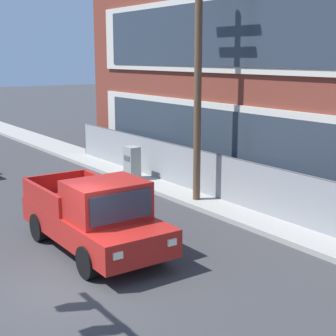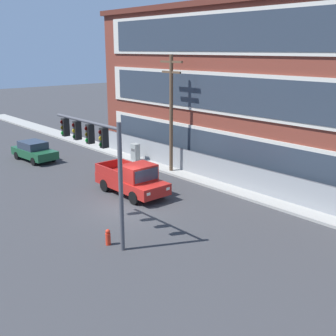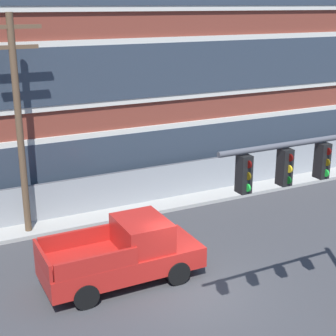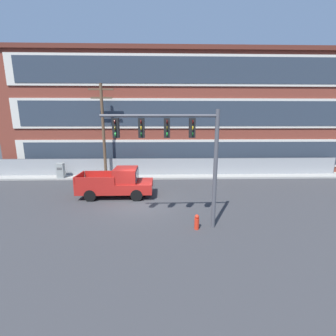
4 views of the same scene
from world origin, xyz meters
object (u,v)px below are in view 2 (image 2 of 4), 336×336
(sedan_dark_green, at_px, (34,151))
(traffic_signal_mast, at_px, (96,149))
(electrical_cabinet, at_px, (135,153))
(pickup_truck_red, at_px, (133,180))
(fire_hydrant, at_px, (108,237))
(utility_pole_near_corner, at_px, (171,110))

(sedan_dark_green, bearing_deg, traffic_signal_mast, -13.75)
(sedan_dark_green, relative_size, electrical_cabinet, 3.00)
(traffic_signal_mast, bearing_deg, pickup_truck_red, 128.29)
(pickup_truck_red, height_order, fire_hydrant, pickup_truck_red)
(pickup_truck_red, height_order, utility_pole_near_corner, utility_pole_near_corner)
(electrical_cabinet, bearing_deg, utility_pole_near_corner, 3.16)
(pickup_truck_red, relative_size, sedan_dark_green, 1.16)
(utility_pole_near_corner, distance_m, fire_hydrant, 13.06)
(traffic_signal_mast, relative_size, pickup_truck_red, 1.12)
(electrical_cabinet, bearing_deg, traffic_signal_mast, -44.23)
(electrical_cabinet, xyz_separation_m, fire_hydrant, (11.04, -9.96, -0.38))
(utility_pole_near_corner, bearing_deg, sedan_dark_green, -149.03)
(sedan_dark_green, xyz_separation_m, electrical_cabinet, (6.02, 5.82, -0.04))
(utility_pole_near_corner, relative_size, fire_hydrant, 10.86)
(traffic_signal_mast, xyz_separation_m, pickup_truck_red, (-3.86, 4.90, -3.42))
(pickup_truck_red, relative_size, electrical_cabinet, 3.47)
(sedan_dark_green, distance_m, fire_hydrant, 17.56)
(traffic_signal_mast, distance_m, fire_hydrant, 4.14)
(utility_pole_near_corner, bearing_deg, pickup_truck_red, -67.59)
(traffic_signal_mast, height_order, utility_pole_near_corner, utility_pole_near_corner)
(utility_pole_near_corner, bearing_deg, fire_hydrant, -55.56)
(sedan_dark_green, relative_size, utility_pole_near_corner, 0.54)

